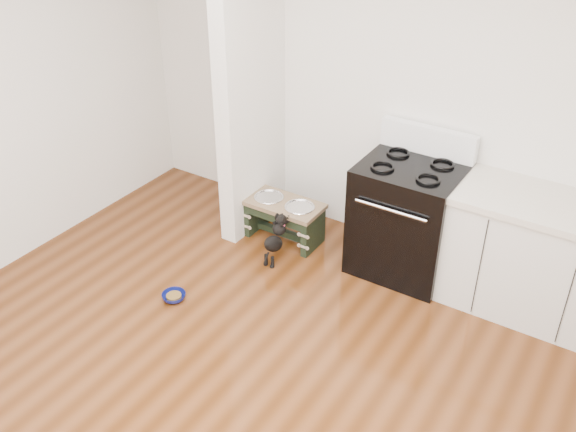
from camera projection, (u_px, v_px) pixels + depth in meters
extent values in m
plane|color=silver|center=(406.00, 91.00, 4.91)|extent=(5.00, 0.00, 5.00)
cube|color=silver|center=(250.00, 78.00, 5.16)|extent=(0.15, 0.80, 2.70)
cube|color=black|center=(406.00, 219.00, 5.02)|extent=(0.76, 0.65, 0.92)
cube|color=black|center=(389.00, 244.00, 4.83)|extent=(0.58, 0.02, 0.50)
cylinder|color=silver|center=(390.00, 210.00, 4.63)|extent=(0.56, 0.02, 0.02)
cube|color=white|center=(428.00, 140.00, 4.92)|extent=(0.76, 0.08, 0.22)
torus|color=black|center=(383.00, 167.00, 4.75)|extent=(0.18, 0.18, 0.02)
torus|color=black|center=(428.00, 179.00, 4.59)|extent=(0.18, 0.18, 0.02)
torus|color=black|center=(398.00, 153.00, 4.95)|extent=(0.18, 0.18, 0.02)
torus|color=black|center=(443.00, 164.00, 4.79)|extent=(0.18, 0.18, 0.02)
cube|color=silver|center=(534.00, 260.00, 4.60)|extent=(1.20, 0.60, 0.86)
cube|color=beige|center=(547.00, 205.00, 4.36)|extent=(1.24, 0.64, 0.05)
cube|color=black|center=(514.00, 320.00, 4.62)|extent=(1.20, 0.06, 0.10)
cube|color=black|center=(256.00, 213.00, 5.66)|extent=(0.05, 0.32, 0.33)
cube|color=black|center=(313.00, 232.00, 5.40)|extent=(0.05, 0.32, 0.33)
cube|color=black|center=(275.00, 218.00, 5.36)|extent=(0.53, 0.03, 0.08)
cube|color=black|center=(284.00, 233.00, 5.59)|extent=(0.53, 0.05, 0.05)
cube|color=brown|center=(284.00, 204.00, 5.44)|extent=(0.66, 0.35, 0.04)
cylinder|color=silver|center=(269.00, 199.00, 5.50)|extent=(0.23, 0.23, 0.04)
cylinder|color=silver|center=(300.00, 209.00, 5.36)|extent=(0.23, 0.23, 0.04)
torus|color=silver|center=(269.00, 197.00, 5.49)|extent=(0.26, 0.26, 0.02)
torus|color=silver|center=(300.00, 207.00, 5.35)|extent=(0.26, 0.26, 0.02)
cylinder|color=black|center=(266.00, 260.00, 5.26)|extent=(0.03, 0.03, 0.10)
cylinder|color=black|center=(273.00, 262.00, 5.23)|extent=(0.03, 0.03, 0.10)
sphere|color=black|center=(266.00, 264.00, 5.27)|extent=(0.04, 0.04, 0.04)
sphere|color=black|center=(272.00, 266.00, 5.24)|extent=(0.04, 0.04, 0.04)
ellipsoid|color=black|center=(273.00, 244.00, 5.22)|extent=(0.12, 0.27, 0.24)
sphere|color=black|center=(279.00, 229.00, 5.23)|extent=(0.11, 0.11, 0.11)
sphere|color=black|center=(281.00, 220.00, 5.22)|extent=(0.09, 0.09, 0.09)
sphere|color=black|center=(282.00, 215.00, 5.28)|extent=(0.03, 0.03, 0.03)
sphere|color=black|center=(289.00, 217.00, 5.25)|extent=(0.03, 0.03, 0.03)
cylinder|color=black|center=(266.00, 258.00, 5.18)|extent=(0.02, 0.08, 0.09)
torus|color=#F04668|center=(280.00, 224.00, 5.22)|extent=(0.09, 0.06, 0.08)
imported|color=#0C1257|center=(174.00, 297.00, 4.88)|extent=(0.19, 0.19, 0.06)
cylinder|color=#523817|center=(174.00, 296.00, 4.88)|extent=(0.12, 0.12, 0.02)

